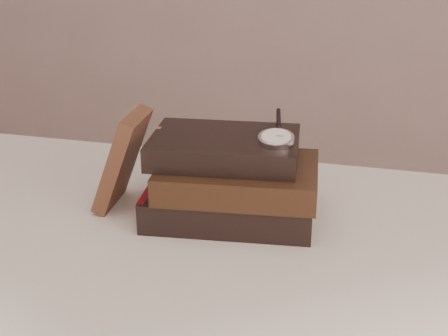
# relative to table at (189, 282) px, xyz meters

# --- Properties ---
(table) EXTENTS (1.00, 0.60, 0.75)m
(table) POSITION_rel_table_xyz_m (0.00, 0.00, 0.00)
(table) COLOR silver
(table) RESTS_ON ground
(book_stack) EXTENTS (0.26, 0.19, 0.12)m
(book_stack) POSITION_rel_table_xyz_m (0.05, 0.06, 0.15)
(book_stack) COLOR black
(book_stack) RESTS_ON table
(journal) EXTENTS (0.08, 0.10, 0.15)m
(journal) POSITION_rel_table_xyz_m (-0.12, 0.05, 0.17)
(journal) COLOR #3A2016
(journal) RESTS_ON table
(pocket_watch) EXTENTS (0.06, 0.15, 0.02)m
(pocket_watch) POSITION_rel_table_xyz_m (0.12, 0.05, 0.22)
(pocket_watch) COLOR silver
(pocket_watch) RESTS_ON book_stack
(eyeglasses) EXTENTS (0.11, 0.13, 0.05)m
(eyeglasses) POSITION_rel_table_xyz_m (-0.04, 0.13, 0.16)
(eyeglasses) COLOR silver
(eyeglasses) RESTS_ON book_stack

